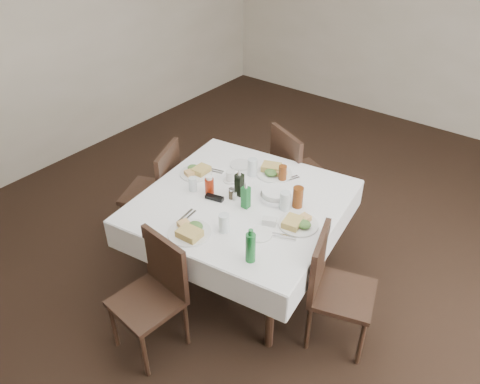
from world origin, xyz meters
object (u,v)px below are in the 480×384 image
(oil_cruet_dark, at_px, (239,184))
(oil_cruet_green, at_px, (246,196))
(dining_table, at_px, (242,208))
(water_n, at_px, (252,167))
(chair_south, at_px, (156,288))
(water_s, at_px, (224,223))
(water_e, at_px, (285,201))
(coffee_mug, at_px, (231,177))
(chair_west, at_px, (159,187))
(bread_basket, at_px, (276,195))
(green_bottle, at_px, (251,247))
(chair_north, at_px, (295,170))
(ketchup_bottle, at_px, (209,185))
(water_w, at_px, (193,184))
(chair_east, at_px, (332,283))

(oil_cruet_dark, relative_size, oil_cruet_green, 1.05)
(dining_table, distance_m, water_n, 0.38)
(dining_table, bearing_deg, oil_cruet_green, -35.97)
(chair_south, xyz_separation_m, water_s, (0.20, 0.48, 0.34))
(water_e, distance_m, coffee_mug, 0.54)
(chair_west, relative_size, bread_basket, 4.02)
(chair_west, bearing_deg, water_s, -18.66)
(green_bottle, bearing_deg, chair_north, 110.81)
(chair_north, bearing_deg, oil_cruet_green, -80.13)
(dining_table, height_order, chair_north, chair_north)
(chair_west, xyz_separation_m, coffee_mug, (0.66, 0.17, 0.28))
(chair_west, distance_m, ketchup_bottle, 0.72)
(water_w, relative_size, bread_basket, 0.49)
(water_e, bearing_deg, ketchup_bottle, -162.32)
(dining_table, distance_m, green_bottle, 0.68)
(chair_south, bearing_deg, water_s, 67.81)
(green_bottle, bearing_deg, coffee_mug, 136.07)
(chair_east, bearing_deg, chair_south, -140.33)
(water_n, relative_size, water_w, 1.28)
(chair_south, xyz_separation_m, bread_basket, (0.26, 1.00, 0.31))
(green_bottle, bearing_deg, water_e, 102.25)
(chair_east, relative_size, coffee_mug, 7.28)
(chair_south, distance_m, green_bottle, 0.73)
(coffee_mug, bearing_deg, chair_west, -165.61)
(oil_cruet_green, bearing_deg, chair_north, 99.87)
(bread_basket, bearing_deg, green_bottle, -69.05)
(chair_north, distance_m, chair_west, 1.22)
(coffee_mug, bearing_deg, dining_table, -34.04)
(dining_table, xyz_separation_m, water_n, (-0.14, 0.32, 0.15))
(water_n, bearing_deg, water_s, -68.54)
(chair_north, xyz_separation_m, chair_south, (0.02, -1.75, -0.05))
(bread_basket, xyz_separation_m, coffee_mug, (-0.41, -0.01, 0.00))
(water_s, distance_m, green_bottle, 0.34)
(coffee_mug, bearing_deg, water_w, -117.43)
(dining_table, height_order, bread_basket, bread_basket)
(chair_west, relative_size, green_bottle, 3.78)
(oil_cruet_green, bearing_deg, water_n, 120.11)
(water_e, bearing_deg, oil_cruet_dark, -170.94)
(chair_south, bearing_deg, oil_cruet_green, 79.41)
(dining_table, height_order, ketchup_bottle, ketchup_bottle)
(bread_basket, relative_size, oil_cruet_dark, 0.99)
(chair_east, relative_size, water_s, 6.52)
(water_w, distance_m, coffee_mug, 0.32)
(chair_east, bearing_deg, oil_cruet_green, 176.78)
(chair_east, xyz_separation_m, bread_basket, (-0.64, 0.26, 0.30))
(green_bottle, bearing_deg, chair_east, 44.64)
(chair_south, relative_size, water_s, 6.46)
(water_n, relative_size, ketchup_bottle, 0.97)
(chair_east, bearing_deg, chair_west, 177.39)
(dining_table, bearing_deg, water_n, 113.54)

